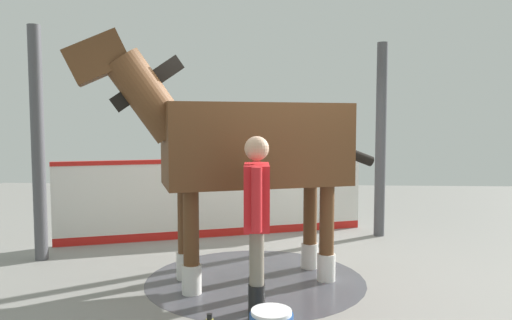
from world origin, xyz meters
TOP-DOWN VIEW (x-y plane):
  - ground_plane at (0.00, 0.00)m, footprint 16.00×16.00m
  - wet_patch at (0.15, -0.27)m, footprint 2.42×2.42m
  - barrier_wall at (-1.85, -0.96)m, footprint 1.60×4.48m
  - roof_post_near at (-0.49, -3.03)m, footprint 0.16×0.16m
  - roof_post_far at (-2.04, 1.52)m, footprint 0.16×0.16m
  - horse at (0.20, -0.39)m, footprint 1.49×3.25m
  - handler at (1.15, -0.20)m, footprint 0.66×0.25m

SIDE VIEW (x-z plane):
  - ground_plane at x=0.00m, z-range -0.02..0.00m
  - wet_patch at x=0.15m, z-range 0.00..0.00m
  - barrier_wall at x=-1.85m, z-range -0.04..1.15m
  - handler at x=1.15m, z-range 0.12..1.74m
  - roof_post_near at x=-0.49m, z-range 0.00..2.93m
  - roof_post_far at x=-2.04m, z-range 0.00..2.93m
  - horse at x=0.20m, z-range 0.15..2.80m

